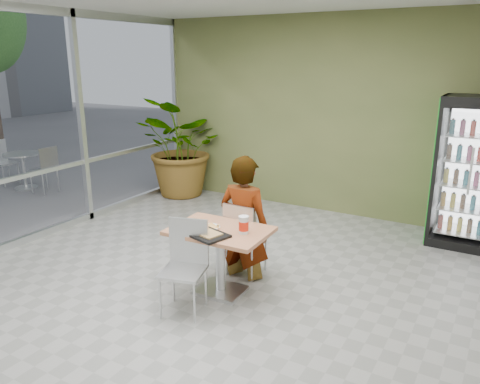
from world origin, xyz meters
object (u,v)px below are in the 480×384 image
at_px(potted_plant, 184,147).
at_px(chair_far, 242,234).
at_px(chair_near, 186,258).
at_px(beverage_fridge, 472,173).
at_px(seated_woman, 244,229).
at_px(soda_cup, 244,225).
at_px(cafeteria_tray, 207,235).
at_px(dining_table, 220,247).

bearing_deg(potted_plant, chair_far, -42.21).
height_order(chair_near, potted_plant, potted_plant).
distance_m(beverage_fridge, potted_plant, 4.81).
height_order(seated_woman, soda_cup, seated_woman).
distance_m(seated_woman, cafeteria_tray, 0.78).
height_order(chair_far, soda_cup, soda_cup).
bearing_deg(seated_woman, beverage_fridge, -131.75).
distance_m(chair_near, seated_woman, 0.98).
distance_m(dining_table, beverage_fridge, 3.66).
relative_size(chair_near, potted_plant, 0.51).
xyz_separation_m(chair_far, seated_woman, (0.00, 0.05, 0.05)).
distance_m(seated_woman, soda_cup, 0.63).
bearing_deg(seated_woman, chair_far, 89.32).
bearing_deg(cafeteria_tray, seated_woman, 88.89).
xyz_separation_m(soda_cup, beverage_fridge, (1.90, 2.88, 0.18)).
height_order(chair_near, seated_woman, seated_woman).
height_order(dining_table, soda_cup, soda_cup).
relative_size(chair_far, cafeteria_tray, 2.11).
xyz_separation_m(chair_far, potted_plant, (-2.63, 2.39, 0.39)).
relative_size(dining_table, cafeteria_tray, 2.50).
distance_m(dining_table, soda_cup, 0.42).
relative_size(beverage_fridge, potted_plant, 1.11).
bearing_deg(chair_far, cafeteria_tray, 89.52).
relative_size(soda_cup, potted_plant, 0.10).
height_order(dining_table, beverage_fridge, beverage_fridge).
distance_m(chair_far, soda_cup, 0.61).
bearing_deg(chair_far, chair_near, 82.30).
height_order(cafeteria_tray, potted_plant, potted_plant).
xyz_separation_m(chair_near, soda_cup, (0.41, 0.47, 0.29)).
relative_size(dining_table, potted_plant, 0.58).
relative_size(chair_far, chair_near, 0.96).
bearing_deg(dining_table, chair_far, 89.38).
bearing_deg(beverage_fridge, seated_woman, -132.34).
bearing_deg(chair_near, potted_plant, 110.60).
xyz_separation_m(soda_cup, cafeteria_tray, (-0.29, -0.26, -0.08)).
distance_m(dining_table, seated_woman, 0.52).
distance_m(dining_table, chair_far, 0.48).
height_order(soda_cup, beverage_fridge, beverage_fridge).
xyz_separation_m(dining_table, chair_far, (0.01, 0.48, -0.01)).
bearing_deg(soda_cup, beverage_fridge, 56.64).
relative_size(chair_far, seated_woman, 0.51).
relative_size(dining_table, seated_woman, 0.61).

